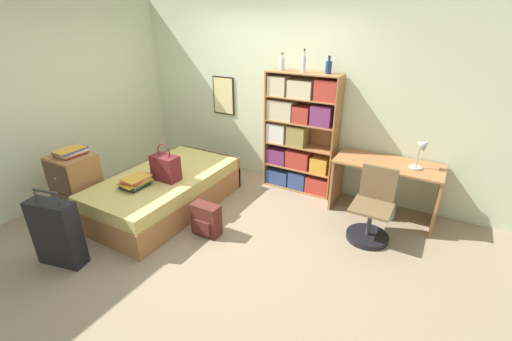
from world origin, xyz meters
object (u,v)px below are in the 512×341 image
Objects in this scene: magazine_pile_on_dresser at (70,152)px; desk at (386,178)px; bottle_green at (282,64)px; book_stack_on_bed at (136,182)px; bookcase at (299,135)px; waste_bin at (386,209)px; handbag at (166,167)px; bed at (167,191)px; desk_lamp at (423,149)px; suitcase at (57,233)px; desk_chair at (371,217)px; bottle_brown at (304,64)px; backpack at (206,220)px; dresser at (77,185)px; bottle_clear at (329,67)px.

magazine_pile_on_dresser reaches higher than desk.
bottle_green is at bearing 176.04° from desk.
book_stack_on_bed is 0.91m from magazine_pile_on_dresser.
magazine_pile_on_dresser is at bearing -151.09° from desk.
bookcase reaches higher than waste_bin.
book_stack_on_bed is 2.27m from bookcase.
handbag is 1.88m from bookcase.
bed is 5.09× the size of desk_lamp.
suitcase reaches higher than desk_chair.
magazine_pile_on_dresser is 1.69× the size of waste_bin.
handbag is 2.20m from bottle_brown.
suitcase is at bearing -118.12° from bottle_brown.
bottle_brown is (0.31, -0.02, 0.03)m from bottle_green.
desk_lamp is at bearing 25.65° from handbag.
desk_lamp is (3.04, 2.64, 0.61)m from suitcase.
book_stack_on_bed is (-0.18, -0.33, -0.10)m from handbag.
bottle_green is at bearing 154.68° from desk_chair.
book_stack_on_bed is 2.81m from desk_chair.
bookcase is 1.31m from desk.
bottle_green reaches higher than bed.
handbag is 2.04m from bottle_green.
bottle_brown is at bearing 73.34° from backpack.
handbag is 2.15× the size of waste_bin.
desk_lamp is at bearing 59.28° from desk_chair.
desk is at bearing 177.96° from desk_lamp.
desk_chair is (1.24, -0.75, -0.57)m from bookcase.
book_stack_on_bed is 1.77× the size of waste_bin.
waste_bin is (2.77, 2.60, -0.25)m from suitcase.
desk is (1.54, -0.11, -1.27)m from bottle_green.
bed is 5.29× the size of magazine_pile_on_dresser.
desk_chair is (1.21, -0.71, -1.55)m from bottle_brown.
bottle_green is at bearing 176.39° from desk_lamp.
bookcase reaches higher than desk_chair.
suitcase is 1.05× the size of dresser.
dresser is at bearing -152.98° from desk_lamp.
suitcase reaches higher than waste_bin.
bottle_brown is at bearing 175.77° from desk.
desk_chair is (3.41, 1.28, -0.58)m from magazine_pile_on_dresser.
desk is at bearing 28.96° from handbag.
bottle_brown is (2.19, 2.02, 1.41)m from dresser.
book_stack_on_bed is 0.31× the size of desk.
magazine_pile_on_dresser is at bearing 112.58° from dresser.
bottle_clear is at bearing 170.09° from desk.
magazine_pile_on_dresser is at bearing 133.85° from suitcase.
suitcase is 3.43m from bottle_brown.
bottle_brown is (1.32, 1.34, 1.57)m from bed.
backpack is at bearing 11.07° from book_stack_on_bed.
bottle_brown is at bearing 50.18° from handbag.
desk_chair reaches higher than book_stack_on_bed.
bookcase reaches higher than magazine_pile_on_dresser.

